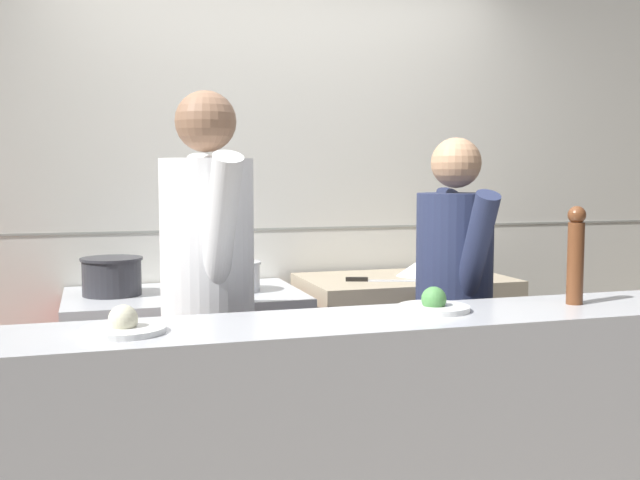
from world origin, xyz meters
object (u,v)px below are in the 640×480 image
at_px(mixing_bowl_steel, 418,268).
at_px(plated_dish_appetiser, 434,305).
at_px(sauce_pot, 235,275).
at_px(chefs_knife, 377,280).
at_px(pepper_mill, 576,253).
at_px(oven_range, 186,385).
at_px(stock_pot, 112,275).
at_px(chef_sous, 454,305).
at_px(plated_dish_main, 123,326).
at_px(chef_head_cook, 208,295).

height_order(mixing_bowl_steel, plated_dish_appetiser, plated_dish_appetiser).
distance_m(sauce_pot, plated_dish_appetiser, 1.25).
bearing_deg(plated_dish_appetiser, sauce_pot, 112.66).
distance_m(chefs_knife, pepper_mill, 1.18).
xyz_separation_m(oven_range, stock_pot, (-0.32, 0.03, 0.54)).
xyz_separation_m(chefs_knife, chef_sous, (0.13, -0.57, -0.03)).
bearing_deg(plated_dish_main, plated_dish_appetiser, 3.12).
relative_size(mixing_bowl_steel, chefs_knife, 0.62).
bearing_deg(chefs_knife, oven_range, 173.85).
bearing_deg(mixing_bowl_steel, chef_head_cook, -150.26).
bearing_deg(chef_sous, chefs_knife, 105.59).
distance_m(chefs_knife, plated_dish_main, 1.69).
relative_size(oven_range, sauce_pot, 4.40).
relative_size(oven_range, mixing_bowl_steel, 4.84).
bearing_deg(chef_head_cook, chef_sous, -5.12).
bearing_deg(pepper_mill, chef_sous, 111.90).
relative_size(chefs_knife, pepper_mill, 1.02).
bearing_deg(pepper_mill, plated_dish_main, -179.06).
height_order(oven_range, plated_dish_main, plated_dish_main).
bearing_deg(pepper_mill, sauce_pot, 131.00).
bearing_deg(plated_dish_appetiser, stock_pot, 130.93).
distance_m(chefs_knife, chef_head_cook, 1.08).
bearing_deg(chef_head_cook, pepper_mill, -27.78).
distance_m(plated_dish_main, chef_sous, 1.49).
xyz_separation_m(stock_pot, pepper_mill, (1.60, -1.24, 0.18)).
height_order(sauce_pot, mixing_bowl_steel, sauce_pot).
distance_m(plated_dish_main, pepper_mill, 1.61).
bearing_deg(chefs_knife, plated_dish_appetiser, -100.97).
bearing_deg(oven_range, chef_sous, -32.50).
bearing_deg(plated_dish_appetiser, chef_sous, 56.10).
xyz_separation_m(chefs_knife, plated_dish_appetiser, (-0.21, -1.07, 0.07)).
xyz_separation_m(sauce_pot, mixing_bowl_steel, (0.97, 0.04, -0.01)).
bearing_deg(oven_range, sauce_pot, -4.36).
relative_size(sauce_pot, pepper_mill, 0.69).
xyz_separation_m(chef_head_cook, chef_sous, (1.04, -0.01, -0.09)).
xyz_separation_m(pepper_mill, chef_sous, (-0.21, 0.53, -0.27)).
bearing_deg(oven_range, plated_dish_main, -104.83).
xyz_separation_m(stock_pot, sauce_pot, (0.56, -0.05, -0.02)).
xyz_separation_m(chefs_knife, plated_dish_main, (-1.26, -1.13, 0.07)).
bearing_deg(plated_dish_appetiser, plated_dish_main, -176.88).
bearing_deg(pepper_mill, chefs_knife, 107.15).
relative_size(plated_dish_appetiser, pepper_mill, 0.70).
relative_size(chef_head_cook, chef_sous, 1.10).
relative_size(mixing_bowl_steel, pepper_mill, 0.63).
bearing_deg(plated_dish_appetiser, mixing_bowl_steel, 67.94).
relative_size(plated_dish_appetiser, chef_head_cook, 0.14).
relative_size(pepper_mill, chef_sous, 0.22).
bearing_deg(chef_head_cook, plated_dish_main, -125.22).
height_order(oven_range, stock_pot, stock_pot).
bearing_deg(pepper_mill, mixing_bowl_steel, 93.05).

